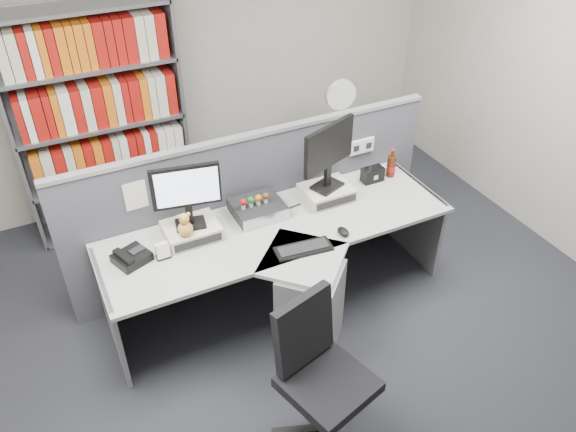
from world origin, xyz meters
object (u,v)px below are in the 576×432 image
speaker (372,175)px  office_chair (319,371)px  monitor_left (187,191)px  desk_phone (131,257)px  monitor_right (329,151)px  keyboard (303,249)px  filing_cabinet (336,159)px  desktop_pc (258,209)px  desk_fan (340,98)px  cola_bottle (391,166)px  shelving_unit (101,127)px  desk (291,271)px  desk_calendar (163,252)px  mouse (343,232)px

speaker → office_chair: size_ratio=0.18×
monitor_left → desk_phone: (-0.45, -0.08, -0.35)m
monitor_right → keyboard: bearing=-133.2°
desk_phone → filing_cabinet: desk_phone is taller
desktop_pc → desk_fan: 1.62m
monitor_right → keyboard: 0.78m
cola_bottle → shelving_unit: size_ratio=0.12×
speaker → cola_bottle: (0.18, -0.00, 0.03)m
monitor_left → shelving_unit: bearing=101.6°
shelving_unit → monitor_right: bearing=-46.3°
desk → filing_cabinet: bearing=49.4°
desk_phone → shelving_unit: bearing=84.3°
shelving_unit → filing_cabinet: bearing=-12.1°
desk_calendar → cola_bottle: (1.98, 0.19, 0.04)m
monitor_left → desk_fan: 2.07m
desk → speaker: size_ratio=14.71×
desk → keyboard: bearing=-69.7°
cola_bottle → desk_fan: size_ratio=0.51×
filing_cabinet → monitor_right: bearing=-124.6°
filing_cabinet → desk_fan: (0.00, -0.00, 0.66)m
shelving_unit → desk_fan: shelving_unit is taller
desk_fan → office_chair: bearing=-122.5°
desk_phone → cola_bottle: 2.19m
desktop_pc → filing_cabinet: size_ratio=0.53×
monitor_right → desk_calendar: 1.40m
desk → desktop_pc: bearing=99.4°
office_chair → monitor_right: bearing=59.2°
mouse → desk_calendar: size_ratio=0.96×
desktop_pc → mouse: size_ratio=3.23×
cola_bottle → filing_cabinet: 1.07m
mouse → filing_cabinet: mouse is taller
desk → desktop_pc: size_ratio=7.05×
monitor_right → desk: bearing=-142.4°
monitor_left → monitor_right: (1.10, 0.00, 0.03)m
shelving_unit → filing_cabinet: size_ratio=2.86×
monitor_left → speaker: bearing=1.9°
desk_calendar → office_chair: 1.33m
shelving_unit → monitor_left: bearing=-78.4°
desk_phone → shelving_unit: 1.57m
monitor_right → speaker: bearing=6.6°
desk → mouse: bearing=-10.6°
filing_cabinet → mouse: bearing=-119.2°
mouse → speaker: size_ratio=0.64×
desk_phone → cola_bottle: (2.19, 0.13, 0.06)m
desk_calendar → cola_bottle: cola_bottle is taller
monitor_left → office_chair: size_ratio=0.48×
shelving_unit → keyboard: bearing=-64.3°
monitor_left → desk_phone: size_ratio=1.74×
speaker → desk: bearing=-155.4°
desktop_pc → office_chair: 1.39m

